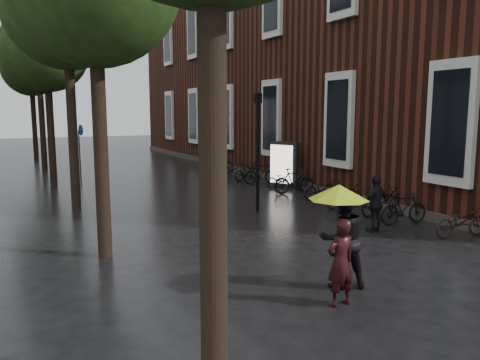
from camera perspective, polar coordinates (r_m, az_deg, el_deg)
brick_building at (r=28.61m, az=8.64°, el=13.65°), size 10.20×33.20×12.00m
street_trees at (r=19.98m, az=-21.70°, el=16.46°), size 4.33×34.03×8.91m
person_burgundy at (r=8.33m, az=12.14°, el=-9.79°), size 0.57×0.39×1.54m
person_black at (r=9.15m, az=12.44°, el=-7.05°), size 1.10×0.98×1.88m
lime_umbrella at (r=8.47m, az=11.94°, el=-1.47°), size 1.08×1.08×1.60m
pedestrian_walking at (r=13.53m, az=16.24°, el=-2.81°), size 0.97×0.51×1.58m
parked_bicycles at (r=19.03m, az=7.21°, el=-0.36°), size 2.10×15.47×1.04m
ad_lightbox at (r=20.28m, az=5.41°, el=1.81°), size 0.31×1.35×2.03m
lamp_post at (r=15.40m, az=2.17°, el=4.81°), size 0.20×0.20×3.92m
cycle_sign at (r=22.77m, az=-18.89°, el=4.08°), size 0.14×0.49×2.72m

